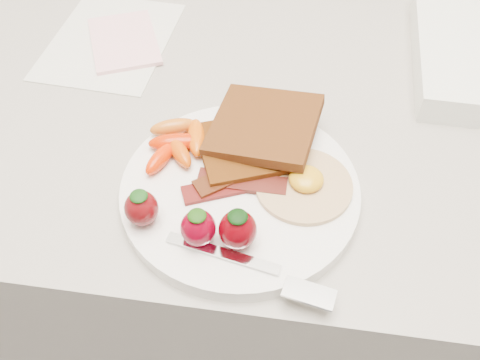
# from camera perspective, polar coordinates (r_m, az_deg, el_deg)

# --- Properties ---
(counter) EXTENTS (2.00, 0.60, 0.90)m
(counter) POSITION_cam_1_polar(r_m,az_deg,el_deg) (1.07, 2.72, -10.37)
(counter) COLOR gray
(counter) RESTS_ON ground
(plate) EXTENTS (0.27, 0.27, 0.02)m
(plate) POSITION_cam_1_polar(r_m,az_deg,el_deg) (0.61, 0.00, -1.15)
(plate) COLOR white
(plate) RESTS_ON counter
(toast_lower) EXTENTS (0.13, 0.13, 0.01)m
(toast_lower) POSITION_cam_1_polar(r_m,az_deg,el_deg) (0.63, 0.35, 3.31)
(toast_lower) COLOR #3C1506
(toast_lower) RESTS_ON plate
(toast_upper) EXTENTS (0.14, 0.14, 0.03)m
(toast_upper) POSITION_cam_1_polar(r_m,az_deg,el_deg) (0.64, 2.61, 5.85)
(toast_upper) COLOR #392204
(toast_upper) RESTS_ON toast_lower
(fried_egg) EXTENTS (0.14, 0.14, 0.02)m
(fried_egg) POSITION_cam_1_polar(r_m,az_deg,el_deg) (0.60, 6.88, -0.36)
(fried_egg) COLOR beige
(fried_egg) RESTS_ON plate
(bacon_strips) EXTENTS (0.12, 0.09, 0.01)m
(bacon_strips) POSITION_cam_1_polar(r_m,az_deg,el_deg) (0.60, -0.52, -0.09)
(bacon_strips) COLOR #360608
(bacon_strips) RESTS_ON plate
(baby_carrots) EXTENTS (0.08, 0.10, 0.02)m
(baby_carrots) POSITION_cam_1_polar(r_m,az_deg,el_deg) (0.64, -6.64, 4.01)
(baby_carrots) COLOR red
(baby_carrots) RESTS_ON plate
(strawberries) EXTENTS (0.14, 0.05, 0.05)m
(strawberries) POSITION_cam_1_polar(r_m,az_deg,el_deg) (0.54, -4.74, -4.50)
(strawberries) COLOR #58080B
(strawberries) RESTS_ON plate
(fork) EXTENTS (0.18, 0.07, 0.00)m
(fork) POSITION_cam_1_polar(r_m,az_deg,el_deg) (0.53, 2.24, -9.65)
(fork) COLOR silver
(fork) RESTS_ON plate
(paper_sheet) EXTENTS (0.19, 0.24, 0.00)m
(paper_sheet) POSITION_cam_1_polar(r_m,az_deg,el_deg) (0.85, -13.64, 14.28)
(paper_sheet) COLOR silver
(paper_sheet) RESTS_ON counter
(notepad) EXTENTS (0.14, 0.16, 0.01)m
(notepad) POSITION_cam_1_polar(r_m,az_deg,el_deg) (0.84, -12.27, 14.30)
(notepad) COLOR #FEB9BF
(notepad) RESTS_ON paper_sheet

